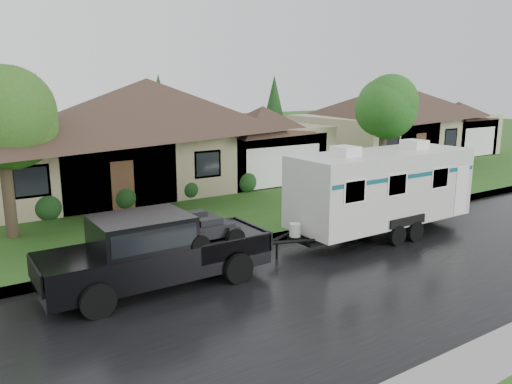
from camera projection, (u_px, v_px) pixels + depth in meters
ground at (265, 269)px, 14.99m from camera, size 140.00×140.00×0.00m
road at (307, 292)px, 13.35m from camera, size 140.00×8.00×0.01m
curb at (227, 247)px, 16.80m from camera, size 140.00×0.50×0.15m
lawn at (110, 185)px, 27.20m from camera, size 140.00×26.00×0.15m
house_main at (155, 119)px, 26.74m from camera, size 19.44×10.80×6.90m
house_neighbor at (399, 113)px, 37.97m from camera, size 15.12×9.72×6.45m
tree_left_green at (1, 121)px, 16.81m from camera, size 3.55×3.55×5.88m
tree_right_green at (385, 107)px, 26.94m from camera, size 3.56×3.56×5.89m
shrub_row at (188, 188)px, 23.51m from camera, size 13.60×1.00×1.00m
pickup_truck at (153, 248)px, 13.49m from camera, size 6.16×2.34×2.05m
travel_trailer at (382, 187)px, 18.08m from camera, size 7.59×2.67×3.41m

